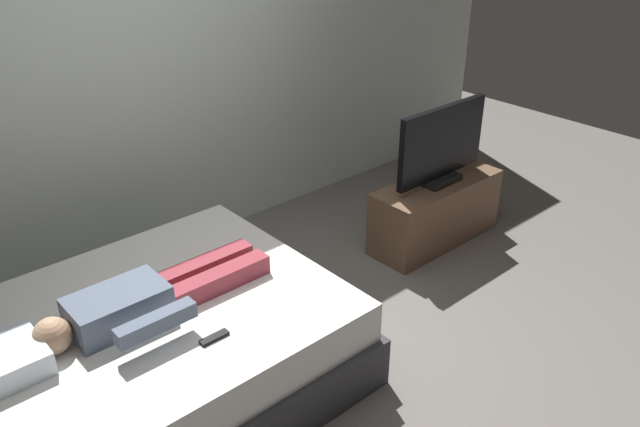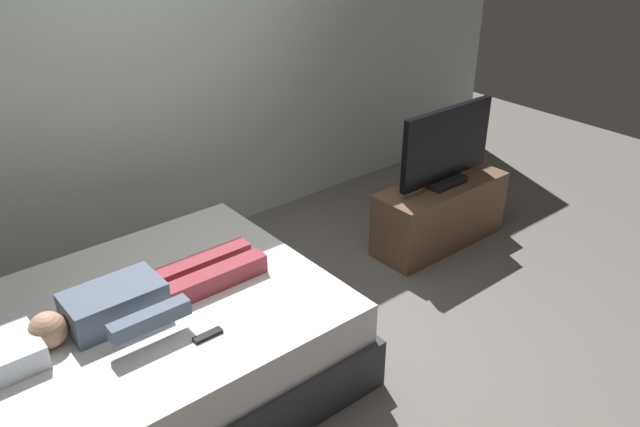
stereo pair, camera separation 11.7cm
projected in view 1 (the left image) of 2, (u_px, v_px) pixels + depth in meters
The scene contains 7 objects.
ground_plane at pixel (310, 357), 3.78m from camera, with size 10.00×10.00×0.00m, color slate.
back_wall at pixel (191, 56), 4.52m from camera, with size 6.40×0.10×2.80m, color silver.
bed at pixel (146, 356), 3.39m from camera, with size 2.08×1.61×0.54m.
person at pixel (144, 301), 3.23m from camera, with size 1.26×0.46×0.18m.
remote at pixel (214, 338), 3.08m from camera, with size 0.15×0.04×0.02m, color black.
tv_stand at pixel (435, 211), 4.89m from camera, with size 1.10×0.40×0.50m, color brown.
tv at pixel (442, 146), 4.64m from camera, with size 0.88×0.20×0.59m.
Camera 1 is at (-1.91, -2.25, 2.52)m, focal length 35.78 mm.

